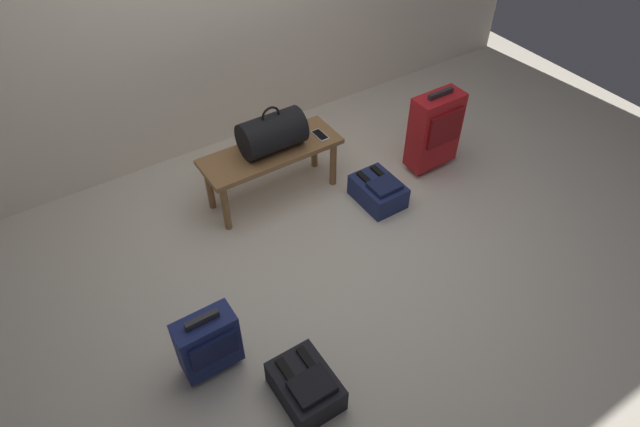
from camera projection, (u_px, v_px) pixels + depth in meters
ground_plane at (336, 251)px, 3.63m from camera, size 6.60×6.60×0.00m
bench at (271, 157)px, 3.80m from camera, size 1.00×0.36×0.42m
duffel_bag_black at (272, 133)px, 3.67m from camera, size 0.44×0.26×0.34m
cell_phone at (320, 135)px, 3.87m from camera, size 0.07×0.14×0.01m
suitcase_upright_red at (435, 130)px, 4.05m from camera, size 0.39×0.21×0.67m
suitcase_small_navy at (208, 343)px, 2.84m from camera, size 0.32×0.19×0.46m
backpack_dark at (306, 386)px, 2.82m from camera, size 0.28×0.38×0.21m
backpack_navy at (378, 191)px, 3.93m from camera, size 0.28×0.38×0.21m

